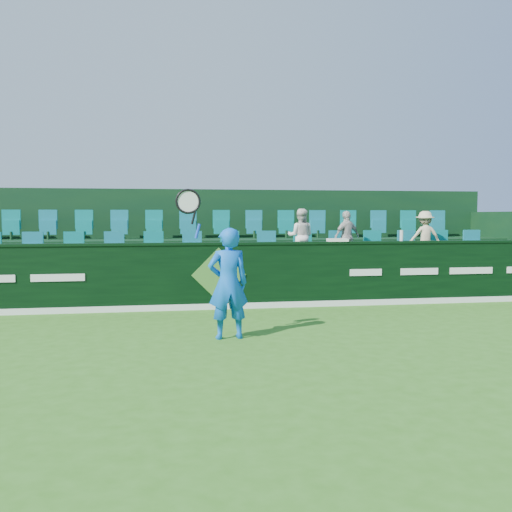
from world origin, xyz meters
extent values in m
plane|color=#316E1A|center=(0.00, 0.00, 0.00)|extent=(60.00, 60.00, 0.00)
cube|color=black|center=(0.00, 4.00, 0.65)|extent=(16.00, 0.20, 1.30)
cube|color=black|center=(0.00, 4.00, 1.32)|extent=(16.00, 0.24, 0.05)
cube|color=white|center=(0.00, 3.89, 0.06)|extent=(16.00, 0.02, 0.12)
cube|color=#47812F|center=(0.00, 3.88, 0.70)|extent=(1.10, 0.02, 1.10)
cube|color=white|center=(-3.10, 3.89, 0.70)|extent=(1.00, 0.01, 0.14)
cube|color=white|center=(3.10, 3.89, 0.70)|extent=(0.70, 0.01, 0.14)
cube|color=white|center=(4.30, 3.89, 0.70)|extent=(0.85, 0.01, 0.14)
cube|color=white|center=(5.50, 3.89, 0.70)|extent=(1.00, 0.01, 0.14)
cube|color=black|center=(0.00, 5.10, 0.40)|extent=(16.00, 2.00, 0.80)
cube|color=black|center=(0.00, 7.00, 0.65)|extent=(16.00, 1.80, 1.30)
cube|color=black|center=(0.00, 8.00, 1.30)|extent=(16.00, 0.20, 2.60)
cube|color=#097775|center=(0.00, 5.50, 1.10)|extent=(13.50, 0.50, 0.60)
cube|color=#097775|center=(0.00, 7.30, 1.60)|extent=(13.50, 0.50, 0.60)
imported|color=blue|center=(-0.14, 1.15, 0.85)|extent=(0.65, 0.46, 1.70)
cylinder|color=#143FBF|center=(-0.60, 1.05, 1.66)|extent=(0.10, 0.04, 0.22)
cylinder|color=black|center=(-0.66, 1.05, 1.86)|extent=(0.08, 0.03, 0.20)
torus|color=black|center=(-0.74, 1.05, 2.10)|extent=(0.46, 0.04, 0.46)
cylinder|color=silver|center=(-0.74, 1.05, 2.10)|extent=(0.38, 0.01, 0.38)
imported|color=white|center=(2.00, 5.12, 1.42)|extent=(0.73, 0.65, 1.25)
imported|color=beige|center=(3.09, 5.12, 1.40)|extent=(0.76, 0.54, 1.20)
imported|color=beige|center=(5.01, 5.12, 1.40)|extent=(0.82, 0.52, 1.20)
cube|color=white|center=(2.51, 4.00, 1.38)|extent=(0.41, 0.27, 0.06)
cylinder|color=silver|center=(3.93, 4.00, 1.47)|extent=(0.07, 0.07, 0.23)
camera|label=1|loc=(-1.17, -7.46, 1.88)|focal=40.00mm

